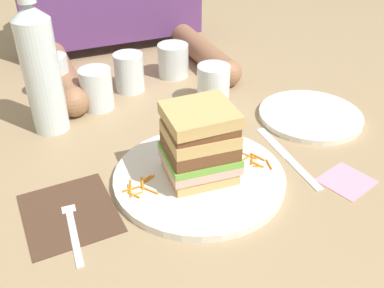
# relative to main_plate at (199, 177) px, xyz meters

# --- Properties ---
(ground_plane) EXTENTS (3.00, 3.00, 0.00)m
(ground_plane) POSITION_rel_main_plate_xyz_m (-0.02, 0.02, -0.01)
(ground_plane) COLOR #9E8460
(main_plate) EXTENTS (0.28, 0.28, 0.01)m
(main_plate) POSITION_rel_main_plate_xyz_m (0.00, 0.00, 0.00)
(main_plate) COLOR white
(main_plate) RESTS_ON ground_plane
(sandwich) EXTENTS (0.12, 0.11, 0.12)m
(sandwich) POSITION_rel_main_plate_xyz_m (-0.00, 0.00, 0.07)
(sandwich) COLOR tan
(sandwich) RESTS_ON main_plate
(carrot_shred_0) EXTENTS (0.01, 0.02, 0.00)m
(carrot_shred_0) POSITION_rel_main_plate_xyz_m (-0.11, -0.01, 0.01)
(carrot_shred_0) COLOR orange
(carrot_shred_0) RESTS_ON main_plate
(carrot_shred_1) EXTENTS (0.02, 0.01, 0.00)m
(carrot_shred_1) POSITION_rel_main_plate_xyz_m (-0.08, 0.01, 0.01)
(carrot_shred_1) COLOR orange
(carrot_shred_1) RESTS_ON main_plate
(carrot_shred_2) EXTENTS (0.01, 0.03, 0.00)m
(carrot_shred_2) POSITION_rel_main_plate_xyz_m (-0.12, 0.00, 0.01)
(carrot_shred_2) COLOR orange
(carrot_shred_2) RESTS_ON main_plate
(carrot_shred_3) EXTENTS (0.01, 0.03, 0.00)m
(carrot_shred_3) POSITION_rel_main_plate_xyz_m (-0.09, 0.01, 0.01)
(carrot_shred_3) COLOR orange
(carrot_shred_3) RESTS_ON main_plate
(carrot_shred_4) EXTENTS (0.01, 0.03, 0.00)m
(carrot_shred_4) POSITION_rel_main_plate_xyz_m (-0.11, 0.01, 0.01)
(carrot_shred_4) COLOR orange
(carrot_shred_4) RESTS_ON main_plate
(carrot_shred_5) EXTENTS (0.03, 0.00, 0.00)m
(carrot_shred_5) POSITION_rel_main_plate_xyz_m (-0.11, 0.01, 0.01)
(carrot_shred_5) COLOR orange
(carrot_shred_5) RESTS_ON main_plate
(carrot_shred_6) EXTENTS (0.02, 0.03, 0.00)m
(carrot_shred_6) POSITION_rel_main_plate_xyz_m (-0.09, -0.01, 0.01)
(carrot_shred_6) COLOR orange
(carrot_shred_6) RESTS_ON main_plate
(carrot_shred_7) EXTENTS (0.02, 0.00, 0.00)m
(carrot_shred_7) POSITION_rel_main_plate_xyz_m (-0.11, -0.01, 0.01)
(carrot_shred_7) COLOR orange
(carrot_shred_7) RESTS_ON main_plate
(carrot_shred_8) EXTENTS (0.02, 0.01, 0.00)m
(carrot_shred_8) POSITION_rel_main_plate_xyz_m (-0.08, 0.02, 0.01)
(carrot_shred_8) COLOR orange
(carrot_shred_8) RESTS_ON main_plate
(carrot_shred_9) EXTENTS (0.02, 0.03, 0.00)m
(carrot_shred_9) POSITION_rel_main_plate_xyz_m (0.10, 0.01, 0.01)
(carrot_shred_9) COLOR orange
(carrot_shred_9) RESTS_ON main_plate
(carrot_shred_10) EXTENTS (0.02, 0.01, 0.00)m
(carrot_shred_10) POSITION_rel_main_plate_xyz_m (0.09, 0.01, 0.01)
(carrot_shred_10) COLOR orange
(carrot_shred_10) RESTS_ON main_plate
(carrot_shred_11) EXTENTS (0.01, 0.03, 0.00)m
(carrot_shred_11) POSITION_rel_main_plate_xyz_m (0.11, 0.00, 0.01)
(carrot_shred_11) COLOR orange
(carrot_shred_11) RESTS_ON main_plate
(carrot_shred_12) EXTENTS (0.01, 0.03, 0.00)m
(carrot_shred_12) POSITION_rel_main_plate_xyz_m (0.12, -0.02, 0.01)
(carrot_shred_12) COLOR orange
(carrot_shred_12) RESTS_ON main_plate
(carrot_shred_13) EXTENTS (0.02, 0.02, 0.00)m
(carrot_shred_13) POSITION_rel_main_plate_xyz_m (0.10, -0.00, 0.01)
(carrot_shred_13) COLOR orange
(carrot_shred_13) RESTS_ON main_plate
(carrot_shred_14) EXTENTS (0.01, 0.02, 0.00)m
(carrot_shred_14) POSITION_rel_main_plate_xyz_m (0.10, -0.02, 0.01)
(carrot_shred_14) COLOR orange
(carrot_shred_14) RESTS_ON main_plate
(carrot_shred_15) EXTENTS (0.02, 0.01, 0.00)m
(carrot_shred_15) POSITION_rel_main_plate_xyz_m (0.10, -0.02, 0.01)
(carrot_shred_15) COLOR orange
(carrot_shred_15) RESTS_ON main_plate
(napkin_dark) EXTENTS (0.14, 0.16, 0.00)m
(napkin_dark) POSITION_rel_main_plate_xyz_m (-0.21, 0.00, -0.00)
(napkin_dark) COLOR #4C3323
(napkin_dark) RESTS_ON ground_plane
(fork) EXTENTS (0.02, 0.17, 0.00)m
(fork) POSITION_rel_main_plate_xyz_m (-0.21, -0.02, -0.00)
(fork) COLOR silver
(fork) RESTS_ON napkin_dark
(knife) EXTENTS (0.02, 0.20, 0.00)m
(knife) POSITION_rel_main_plate_xyz_m (0.17, -0.01, -0.00)
(knife) COLOR silver
(knife) RESTS_ON ground_plane
(juice_glass) EXTENTS (0.07, 0.07, 0.08)m
(juice_glass) POSITION_rel_main_plate_xyz_m (0.14, 0.23, 0.03)
(juice_glass) COLOR white
(juice_glass) RESTS_ON ground_plane
(water_bottle) EXTENTS (0.07, 0.07, 0.28)m
(water_bottle) POSITION_rel_main_plate_xyz_m (-0.20, 0.26, 0.12)
(water_bottle) COLOR silver
(water_bottle) RESTS_ON ground_plane
(empty_tumbler_0) EXTENTS (0.07, 0.07, 0.09)m
(empty_tumbler_0) POSITION_rel_main_plate_xyz_m (-0.09, 0.31, 0.04)
(empty_tumbler_0) COLOR silver
(empty_tumbler_0) RESTS_ON ground_plane
(empty_tumbler_1) EXTENTS (0.07, 0.07, 0.08)m
(empty_tumbler_1) POSITION_rel_main_plate_xyz_m (0.11, 0.40, 0.03)
(empty_tumbler_1) COLOR silver
(empty_tumbler_1) RESTS_ON ground_plane
(empty_tumbler_2) EXTENTS (0.07, 0.07, 0.09)m
(empty_tumbler_2) POSITION_rel_main_plate_xyz_m (-0.01, 0.36, 0.04)
(empty_tumbler_2) COLOR silver
(empty_tumbler_2) RESTS_ON ground_plane
(empty_tumbler_3) EXTENTS (0.06, 0.06, 0.09)m
(empty_tumbler_3) POSITION_rel_main_plate_xyz_m (-0.16, 0.39, 0.04)
(empty_tumbler_3) COLOR silver
(empty_tumbler_3) RESTS_ON ground_plane
(side_plate) EXTENTS (0.21, 0.21, 0.01)m
(side_plate) POSITION_rel_main_plate_xyz_m (0.29, 0.10, -0.00)
(side_plate) COLOR white
(side_plate) RESTS_ON ground_plane
(napkin_pink) EXTENTS (0.09, 0.09, 0.00)m
(napkin_pink) POSITION_rel_main_plate_xyz_m (0.22, -0.10, -0.01)
(napkin_pink) COLOR pink
(napkin_pink) RESTS_ON ground_plane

